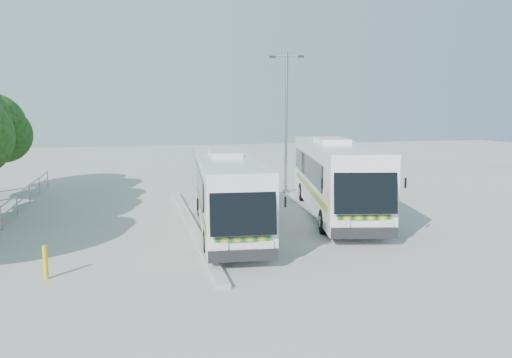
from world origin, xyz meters
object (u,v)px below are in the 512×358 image
object	(u,v)px
coach_adjacent	(335,175)
lamppost	(286,116)
coach_main	(227,190)
bollard	(45,262)

from	to	relation	value
coach_adjacent	lamppost	distance (m)	6.86
coach_main	bollard	distance (m)	7.91
coach_main	bollard	bearing A→B (deg)	-138.16
coach_main	lamppost	world-z (taller)	lamppost
coach_adjacent	bollard	xyz separation A→B (m)	(-11.84, -6.61, -1.33)
lamppost	bollard	xyz separation A→B (m)	(-11.39, -12.91, -4.02)
coach_adjacent	bollard	size ratio (longest dim) A/B	12.23
lamppost	bollard	bearing A→B (deg)	-111.90
lamppost	coach_main	bearing A→B (deg)	-102.12
coach_main	lamppost	xyz separation A→B (m)	(5.10, 8.26, 2.87)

